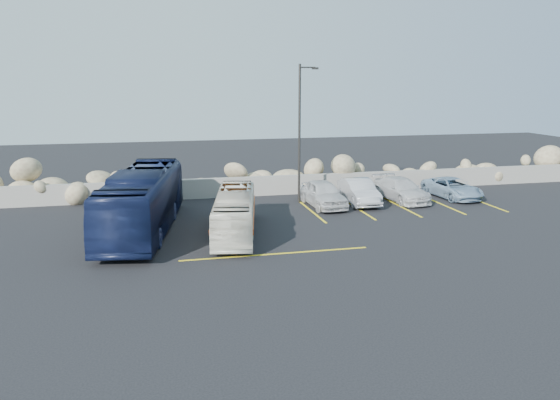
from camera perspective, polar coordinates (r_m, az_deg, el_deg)
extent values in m
plane|color=black|center=(22.92, 2.11, -5.64)|extent=(90.00, 90.00, 0.00)
cube|color=gray|center=(34.14, -3.16, 1.43)|extent=(60.00, 0.40, 1.20)
cube|color=yellow|center=(29.08, -6.28, -1.77)|extent=(0.12, 5.00, 0.01)
cube|color=yellow|center=(30.08, 3.40, -1.24)|extent=(0.12, 5.00, 0.01)
cube|color=yellow|center=(30.94, 8.20, -0.96)|extent=(0.12, 5.00, 0.01)
cube|color=yellow|center=(31.96, 12.55, -0.70)|extent=(0.12, 5.00, 0.01)
cube|color=yellow|center=(33.16, 16.61, -0.46)|extent=(0.12, 5.00, 0.01)
cube|color=yellow|center=(34.51, 20.37, -0.23)|extent=(0.12, 5.00, 0.01)
cube|color=yellow|center=(22.87, -0.45, -5.65)|extent=(8.00, 0.12, 0.01)
cylinder|color=#292724|center=(31.76, 2.04, 6.82)|extent=(0.14, 0.14, 8.00)
cylinder|color=#292724|center=(31.74, 2.90, 13.67)|extent=(0.90, 0.08, 0.08)
cube|color=#292724|center=(31.86, 3.70, 13.57)|extent=(0.35, 0.18, 0.12)
imported|color=silver|center=(25.53, -4.74, -1.38)|extent=(3.10, 7.58, 2.06)
imported|color=#111838|center=(26.70, -14.16, -0.09)|extent=(4.26, 10.96, 2.98)
imported|color=silver|center=(31.28, 4.53, 0.67)|extent=(1.96, 4.46, 1.50)
imported|color=#B5B6BA|center=(32.31, 8.25, 0.90)|extent=(1.81, 4.44, 1.43)
imported|color=silver|center=(33.54, 12.55, 1.07)|extent=(2.33, 4.78, 1.34)
imported|color=#7F9CB5|center=(35.18, 17.56, 1.21)|extent=(2.41, 4.55, 1.22)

